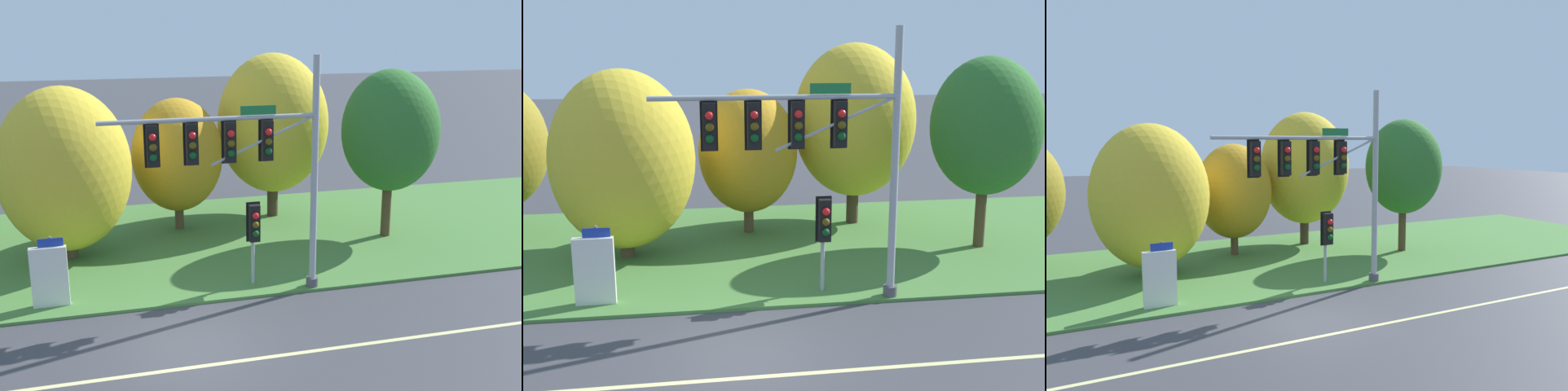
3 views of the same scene
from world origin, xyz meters
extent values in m
plane|color=#3D3D42|center=(0.00, 0.00, 0.00)|extent=(160.00, 160.00, 0.00)
cube|color=beige|center=(0.00, -1.20, 0.00)|extent=(36.00, 0.16, 0.01)
cube|color=#477A38|center=(0.00, 8.25, 0.05)|extent=(48.00, 11.50, 0.10)
cylinder|color=#9EA0A5|center=(4.45, 2.78, 3.86)|extent=(0.22, 0.22, 7.53)
cylinder|color=#4C4C51|center=(4.45, 2.78, 0.25)|extent=(0.40, 0.40, 0.30)
cylinder|color=#9EA0A5|center=(1.15, 2.78, 5.79)|extent=(6.60, 0.14, 0.14)
cylinder|color=#9EA0A5|center=(2.80, 2.78, 5.09)|extent=(3.33, 0.08, 1.47)
cube|color=black|center=(2.89, 2.78, 5.06)|extent=(0.34, 0.28, 1.22)
cube|color=black|center=(2.89, 2.94, 5.06)|extent=(0.46, 0.04, 1.34)
sphere|color=red|center=(2.89, 2.60, 5.36)|extent=(0.22, 0.22, 0.22)
sphere|color=#51420C|center=(2.89, 2.60, 5.06)|extent=(0.22, 0.22, 0.22)
sphere|color=#0C4219|center=(2.89, 2.60, 4.76)|extent=(0.22, 0.22, 0.22)
cube|color=black|center=(1.73, 2.78, 5.06)|extent=(0.34, 0.28, 1.22)
cube|color=black|center=(1.73, 2.94, 5.06)|extent=(0.46, 0.04, 1.34)
sphere|color=red|center=(1.73, 2.60, 5.36)|extent=(0.22, 0.22, 0.22)
sphere|color=#51420C|center=(1.73, 2.60, 5.06)|extent=(0.22, 0.22, 0.22)
sphere|color=#0C4219|center=(1.73, 2.60, 4.76)|extent=(0.22, 0.22, 0.22)
cube|color=black|center=(0.57, 2.78, 5.06)|extent=(0.34, 0.28, 1.22)
cube|color=black|center=(0.57, 2.94, 5.06)|extent=(0.46, 0.04, 1.34)
sphere|color=red|center=(0.57, 2.60, 5.36)|extent=(0.22, 0.22, 0.22)
sphere|color=#51420C|center=(0.57, 2.60, 5.06)|extent=(0.22, 0.22, 0.22)
sphere|color=#0C4219|center=(0.57, 2.60, 4.76)|extent=(0.22, 0.22, 0.22)
cube|color=black|center=(-0.59, 2.78, 5.06)|extent=(0.34, 0.28, 1.22)
cube|color=black|center=(-0.59, 2.94, 5.06)|extent=(0.46, 0.04, 1.34)
sphere|color=red|center=(-0.59, 2.60, 5.36)|extent=(0.22, 0.22, 0.22)
sphere|color=#51420C|center=(-0.59, 2.60, 5.06)|extent=(0.22, 0.22, 0.22)
sphere|color=#0C4219|center=(-0.59, 2.60, 4.76)|extent=(0.22, 0.22, 0.22)
cube|color=#196B33|center=(2.60, 2.73, 6.01)|extent=(1.10, 0.04, 0.28)
cylinder|color=#9EA0A5|center=(2.62, 3.51, 1.46)|extent=(0.12, 0.12, 2.73)
cube|color=black|center=(2.62, 3.31, 2.27)|extent=(0.34, 0.28, 1.22)
cube|color=black|center=(2.62, 3.47, 2.27)|extent=(0.46, 0.04, 1.34)
sphere|color=red|center=(2.62, 3.13, 2.57)|extent=(0.22, 0.22, 0.22)
sphere|color=#51420C|center=(2.62, 3.13, 2.27)|extent=(0.22, 0.22, 0.22)
sphere|color=#0C4219|center=(2.62, 3.13, 1.97)|extent=(0.22, 0.22, 0.22)
cylinder|color=slate|center=(-3.71, 3.51, 1.20)|extent=(0.08, 0.08, 2.21)
cube|color=#193399|center=(-3.71, 3.48, 1.98)|extent=(0.75, 0.03, 0.56)
cube|color=gold|center=(-3.71, 3.48, 1.39)|extent=(0.76, 0.03, 0.51)
cylinder|color=brown|center=(-3.28, 7.62, 1.11)|extent=(0.48, 0.48, 2.02)
ellipsoid|color=gold|center=(-3.28, 7.62, 3.43)|extent=(4.76, 4.76, 5.95)
cylinder|color=brown|center=(1.09, 9.99, 1.16)|extent=(0.37, 0.37, 2.12)
ellipsoid|color=#C68C1E|center=(1.09, 9.99, 3.24)|extent=(3.72, 3.72, 4.64)
cylinder|color=#423021|center=(5.38, 10.76, 1.51)|extent=(0.48, 0.48, 2.83)
ellipsoid|color=gold|center=(5.38, 10.76, 4.24)|extent=(4.80, 4.80, 6.00)
cylinder|color=#4C3823|center=(9.04, 6.91, 1.73)|extent=(0.38, 0.38, 3.26)
ellipsoid|color=#2D6B28|center=(9.04, 6.91, 4.41)|extent=(3.82, 3.82, 4.77)
cube|color=silver|center=(-3.81, 3.42, 1.05)|extent=(1.10, 0.24, 1.90)
cube|color=#4C4C51|center=(-4.21, 3.42, 0.15)|extent=(0.10, 0.20, 0.10)
cube|color=#4C4C51|center=(-3.41, 3.42, 0.15)|extent=(0.10, 0.20, 0.10)
camera|label=1|loc=(-2.40, -16.15, 8.75)|focal=45.00mm
camera|label=2|loc=(-1.21, -14.21, 7.09)|focal=45.00mm
camera|label=3|loc=(-7.04, -13.70, 5.62)|focal=35.00mm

